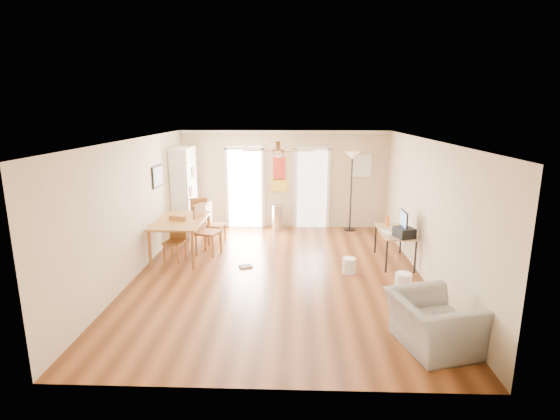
{
  "coord_description": "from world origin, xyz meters",
  "views": [
    {
      "loc": [
        0.3,
        -7.78,
        3.13
      ],
      "look_at": [
        0.0,
        0.6,
        1.15
      ],
      "focal_mm": 27.36,
      "sensor_mm": 36.0,
      "label": 1
    }
  ],
  "objects_px": {
    "dining_chair_right_b": "(208,230)",
    "printer": "(404,232)",
    "wastebasket_b": "(403,282)",
    "bookshelf": "(184,191)",
    "wastebasket_a": "(349,266)",
    "torchiere_lamp": "(351,192)",
    "dining_chair_right_a": "(216,223)",
    "armchair": "(432,323)",
    "computer_desk": "(394,247)",
    "trash_can": "(278,217)",
    "dining_chair_far": "(199,217)",
    "dining_table": "(182,238)",
    "dining_chair_near": "(174,240)"
  },
  "relations": [
    {
      "from": "wastebasket_a",
      "to": "wastebasket_b",
      "type": "height_order",
      "value": "wastebasket_b"
    },
    {
      "from": "bookshelf",
      "to": "dining_chair_far",
      "type": "height_order",
      "value": "bookshelf"
    },
    {
      "from": "bookshelf",
      "to": "dining_chair_near",
      "type": "bearing_deg",
      "value": -87.23
    },
    {
      "from": "armchair",
      "to": "dining_chair_far",
      "type": "bearing_deg",
      "value": 25.01
    },
    {
      "from": "dining_chair_right_b",
      "to": "printer",
      "type": "relative_size",
      "value": 2.97
    },
    {
      "from": "torchiere_lamp",
      "to": "bookshelf",
      "type": "bearing_deg",
      "value": -173.78
    },
    {
      "from": "torchiere_lamp",
      "to": "armchair",
      "type": "height_order",
      "value": "torchiere_lamp"
    },
    {
      "from": "bookshelf",
      "to": "wastebasket_b",
      "type": "height_order",
      "value": "bookshelf"
    },
    {
      "from": "dining_chair_right_b",
      "to": "trash_can",
      "type": "distance_m",
      "value": 2.5
    },
    {
      "from": "torchiere_lamp",
      "to": "computer_desk",
      "type": "bearing_deg",
      "value": -75.71
    },
    {
      "from": "dining_chair_far",
      "to": "wastebasket_b",
      "type": "xyz_separation_m",
      "value": [
        4.33,
        -3.18,
        -0.35
      ]
    },
    {
      "from": "bookshelf",
      "to": "computer_desk",
      "type": "relative_size",
      "value": 1.73
    },
    {
      "from": "computer_desk",
      "to": "dining_chair_right_b",
      "type": "bearing_deg",
      "value": 174.6
    },
    {
      "from": "trash_can",
      "to": "torchiere_lamp",
      "type": "distance_m",
      "value": 2.04
    },
    {
      "from": "armchair",
      "to": "dining_chair_right_a",
      "type": "bearing_deg",
      "value": 24.15
    },
    {
      "from": "dining_chair_right_b",
      "to": "wastebasket_b",
      "type": "distance_m",
      "value": 4.26
    },
    {
      "from": "trash_can",
      "to": "torchiere_lamp",
      "type": "height_order",
      "value": "torchiere_lamp"
    },
    {
      "from": "armchair",
      "to": "bookshelf",
      "type": "bearing_deg",
      "value": 26.15
    },
    {
      "from": "bookshelf",
      "to": "computer_desk",
      "type": "height_order",
      "value": "bookshelf"
    },
    {
      "from": "dining_chair_right_a",
      "to": "wastebasket_b",
      "type": "bearing_deg",
      "value": -113.67
    },
    {
      "from": "printer",
      "to": "trash_can",
      "type": "bearing_deg",
      "value": 114.19
    },
    {
      "from": "dining_chair_near",
      "to": "armchair",
      "type": "distance_m",
      "value": 5.44
    },
    {
      "from": "trash_can",
      "to": "wastebasket_b",
      "type": "height_order",
      "value": "trash_can"
    },
    {
      "from": "bookshelf",
      "to": "torchiere_lamp",
      "type": "height_order",
      "value": "bookshelf"
    },
    {
      "from": "dining_chair_right_b",
      "to": "printer",
      "type": "bearing_deg",
      "value": -84.63
    },
    {
      "from": "dining_chair_right_a",
      "to": "armchair",
      "type": "distance_m",
      "value": 5.89
    },
    {
      "from": "dining_chair_right_b",
      "to": "dining_chair_far",
      "type": "height_order",
      "value": "dining_chair_right_b"
    },
    {
      "from": "dining_chair_far",
      "to": "torchiere_lamp",
      "type": "bearing_deg",
      "value": 173.16
    },
    {
      "from": "bookshelf",
      "to": "wastebasket_b",
      "type": "xyz_separation_m",
      "value": [
        4.73,
        -3.43,
        -0.94
      ]
    },
    {
      "from": "dining_table",
      "to": "computer_desk",
      "type": "bearing_deg",
      "value": -2.52
    },
    {
      "from": "computer_desk",
      "to": "bookshelf",
      "type": "bearing_deg",
      "value": 158.15
    },
    {
      "from": "dining_chair_right_b",
      "to": "trash_can",
      "type": "height_order",
      "value": "dining_chair_right_b"
    },
    {
      "from": "bookshelf",
      "to": "armchair",
      "type": "bearing_deg",
      "value": -53.45
    },
    {
      "from": "computer_desk",
      "to": "dining_chair_right_a",
      "type": "bearing_deg",
      "value": 162.63
    },
    {
      "from": "wastebasket_b",
      "to": "dining_chair_right_b",
      "type": "bearing_deg",
      "value": 154.24
    },
    {
      "from": "dining_table",
      "to": "wastebasket_b",
      "type": "height_order",
      "value": "dining_table"
    },
    {
      "from": "dining_table",
      "to": "torchiere_lamp",
      "type": "relative_size",
      "value": 0.79
    },
    {
      "from": "dining_table",
      "to": "bookshelf",
      "type": "bearing_deg",
      "value": 101.51
    },
    {
      "from": "trash_can",
      "to": "printer",
      "type": "xyz_separation_m",
      "value": [
        2.6,
        -2.86,
        0.45
      ]
    },
    {
      "from": "computer_desk",
      "to": "armchair",
      "type": "relative_size",
      "value": 1.17
    },
    {
      "from": "wastebasket_b",
      "to": "armchair",
      "type": "height_order",
      "value": "armchair"
    },
    {
      "from": "bookshelf",
      "to": "wastebasket_b",
      "type": "distance_m",
      "value": 5.92
    },
    {
      "from": "dining_chair_far",
      "to": "wastebasket_a",
      "type": "relative_size",
      "value": 3.38
    },
    {
      "from": "dining_chair_near",
      "to": "wastebasket_a",
      "type": "xyz_separation_m",
      "value": [
        3.6,
        -0.58,
        -0.31
      ]
    },
    {
      "from": "armchair",
      "to": "torchiere_lamp",
      "type": "bearing_deg",
      "value": -11.51
    },
    {
      "from": "armchair",
      "to": "wastebasket_a",
      "type": "bearing_deg",
      "value": 0.96
    },
    {
      "from": "dining_chair_right_b",
      "to": "armchair",
      "type": "relative_size",
      "value": 1.02
    },
    {
      "from": "dining_chair_right_a",
      "to": "bookshelf",
      "type": "bearing_deg",
      "value": 63.47
    },
    {
      "from": "torchiere_lamp",
      "to": "printer",
      "type": "xyz_separation_m",
      "value": [
        0.69,
        -2.88,
        -0.26
      ]
    },
    {
      "from": "torchiere_lamp",
      "to": "printer",
      "type": "distance_m",
      "value": 2.97
    }
  ]
}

